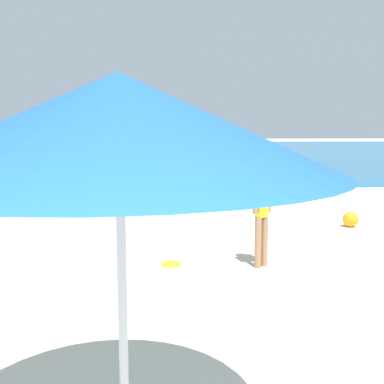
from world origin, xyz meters
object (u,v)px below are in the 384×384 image
Objects in this scene: person_standing at (262,209)px; boat_near at (14,152)px; frisbee at (171,264)px; beach_umbrella at (119,125)px; beach_ball at (350,219)px.

boat_near reaches higher than person_standing.
person_standing is 0.29× the size of boat_near.
boat_near is (-8.95, 21.97, 0.65)m from frisbee.
boat_near is at bearing 112.17° from frisbee.
beach_umbrella reaches higher than boat_near.
frisbee is at bearing 132.68° from boat_near.
beach_ball reaches higher than frisbee.
beach_ball is (3.81, 2.50, 0.15)m from frisbee.
person_standing reaches higher than frisbee.
beach_ball is at bearing 58.96° from beach_umbrella.
beach_ball is (2.48, 2.69, -0.72)m from person_standing.
beach_umbrella is at bearing -144.97° from person_standing.
boat_near is 27.79m from beach_umbrella.
beach_ball is (12.76, -19.47, -0.50)m from boat_near.
boat_near is at bearing 123.23° from beach_ball.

